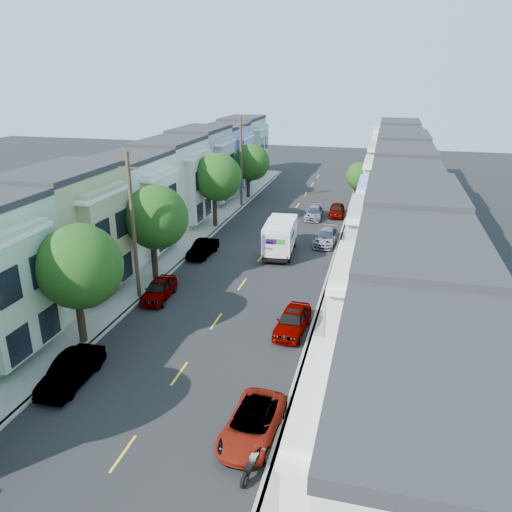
{
  "coord_description": "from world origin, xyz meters",
  "views": [
    {
      "loc": [
        9.39,
        -26.6,
        14.82
      ],
      "look_at": [
        0.96,
        6.42,
        2.2
      ],
      "focal_mm": 35.0,
      "sensor_mm": 36.0,
      "label": 1
    }
  ],
  "objects_px": {
    "utility_pole_near": "(133,227)",
    "motorcycle": "(252,466)",
    "tree_d": "(217,177)",
    "parked_left_d": "(203,249)",
    "fedex_truck": "(280,235)",
    "parked_left_b": "(71,371)",
    "utility_pole_far": "(241,162)",
    "tree_far_r": "(359,177)",
    "lead_sedan": "(314,213)",
    "parked_left_c": "(159,290)",
    "tree_c": "(155,217)",
    "parked_right_c": "(326,237)",
    "tree_b": "(79,267)",
    "parked_right_b": "(293,321)",
    "parked_right_d": "(337,210)",
    "parked_right_a": "(252,424)",
    "tree_e": "(251,162)"
  },
  "relations": [
    {
      "from": "lead_sedan",
      "to": "parked_right_b",
      "type": "distance_m",
      "value": 25.18
    },
    {
      "from": "tree_c",
      "to": "parked_right_b",
      "type": "bearing_deg",
      "value": -25.66
    },
    {
      "from": "utility_pole_far",
      "to": "parked_right_d",
      "type": "distance_m",
      "value": 12.15
    },
    {
      "from": "utility_pole_far",
      "to": "parked_right_c",
      "type": "relative_size",
      "value": 2.26
    },
    {
      "from": "parked_left_b",
      "to": "parked_right_b",
      "type": "xyz_separation_m",
      "value": [
        9.8,
        8.04,
        0.01
      ]
    },
    {
      "from": "parked_left_b",
      "to": "parked_right_b",
      "type": "height_order",
      "value": "parked_right_b"
    },
    {
      "from": "tree_b",
      "to": "parked_right_a",
      "type": "bearing_deg",
      "value": -25.1
    },
    {
      "from": "motorcycle",
      "to": "parked_right_d",
      "type": "bearing_deg",
      "value": 101.02
    },
    {
      "from": "tree_far_r",
      "to": "lead_sedan",
      "type": "distance_m",
      "value": 7.13
    },
    {
      "from": "parked_right_d",
      "to": "tree_far_r",
      "type": "bearing_deg",
      "value": 56.1
    },
    {
      "from": "parked_right_a",
      "to": "parked_right_d",
      "type": "distance_m",
      "value": 36.19
    },
    {
      "from": "utility_pole_far",
      "to": "parked_left_d",
      "type": "height_order",
      "value": "utility_pole_far"
    },
    {
      "from": "utility_pole_far",
      "to": "parked_left_d",
      "type": "relative_size",
      "value": 2.49
    },
    {
      "from": "tree_e",
      "to": "motorcycle",
      "type": "height_order",
      "value": "tree_e"
    },
    {
      "from": "lead_sedan",
      "to": "parked_right_d",
      "type": "height_order",
      "value": "parked_right_d"
    },
    {
      "from": "tree_c",
      "to": "parked_left_c",
      "type": "relative_size",
      "value": 1.7
    },
    {
      "from": "tree_far_r",
      "to": "parked_right_b",
      "type": "distance_m",
      "value": 30.05
    },
    {
      "from": "utility_pole_far",
      "to": "lead_sedan",
      "type": "height_order",
      "value": "utility_pole_far"
    },
    {
      "from": "tree_c",
      "to": "tree_d",
      "type": "distance_m",
      "value": 14.08
    },
    {
      "from": "utility_pole_near",
      "to": "lead_sedan",
      "type": "distance_m",
      "value": 25.08
    },
    {
      "from": "tree_c",
      "to": "parked_right_c",
      "type": "relative_size",
      "value": 1.64
    },
    {
      "from": "tree_c",
      "to": "fedex_truck",
      "type": "xyz_separation_m",
      "value": [
        7.65,
        8.04,
        -3.28
      ]
    },
    {
      "from": "tree_c",
      "to": "tree_e",
      "type": "bearing_deg",
      "value": 90.0
    },
    {
      "from": "utility_pole_far",
      "to": "parked_left_b",
      "type": "xyz_separation_m",
      "value": [
        1.4,
        -36.13,
        -4.43
      ]
    },
    {
      "from": "tree_d",
      "to": "parked_right_b",
      "type": "relative_size",
      "value": 1.68
    },
    {
      "from": "parked_right_a",
      "to": "motorcycle",
      "type": "bearing_deg",
      "value": -71.84
    },
    {
      "from": "motorcycle",
      "to": "tree_far_r",
      "type": "bearing_deg",
      "value": 98.2
    },
    {
      "from": "tree_d",
      "to": "parked_left_d",
      "type": "xyz_separation_m",
      "value": [
        1.4,
        -8.31,
        -4.46
      ]
    },
    {
      "from": "utility_pole_near",
      "to": "motorcycle",
      "type": "xyz_separation_m",
      "value": [
        11.74,
        -13.74,
        -4.74
      ]
    },
    {
      "from": "parked_right_c",
      "to": "tree_b",
      "type": "bearing_deg",
      "value": -114.14
    },
    {
      "from": "tree_b",
      "to": "parked_left_c",
      "type": "xyz_separation_m",
      "value": [
        1.4,
        6.66,
        -4.11
      ]
    },
    {
      "from": "parked_left_c",
      "to": "motorcycle",
      "type": "bearing_deg",
      "value": -58.0
    },
    {
      "from": "fedex_truck",
      "to": "parked_left_b",
      "type": "height_order",
      "value": "fedex_truck"
    },
    {
      "from": "tree_e",
      "to": "utility_pole_far",
      "type": "relative_size",
      "value": 0.67
    },
    {
      "from": "tree_d",
      "to": "parked_left_c",
      "type": "bearing_deg",
      "value": -85.32
    },
    {
      "from": "utility_pole_near",
      "to": "motorcycle",
      "type": "height_order",
      "value": "utility_pole_near"
    },
    {
      "from": "tree_far_r",
      "to": "parked_left_b",
      "type": "distance_m",
      "value": 39.78
    },
    {
      "from": "fedex_truck",
      "to": "lead_sedan",
      "type": "distance_m",
      "value": 11.77
    },
    {
      "from": "tree_c",
      "to": "lead_sedan",
      "type": "relative_size",
      "value": 1.79
    },
    {
      "from": "utility_pole_far",
      "to": "parked_left_c",
      "type": "height_order",
      "value": "utility_pole_far"
    },
    {
      "from": "tree_c",
      "to": "motorcycle",
      "type": "bearing_deg",
      "value": -55.41
    },
    {
      "from": "fedex_truck",
      "to": "parked_right_a",
      "type": "distance_m",
      "value": 23.3
    },
    {
      "from": "tree_c",
      "to": "motorcycle",
      "type": "distance_m",
      "value": 21.17
    },
    {
      "from": "tree_far_r",
      "to": "parked_right_a",
      "type": "relative_size",
      "value": 1.17
    },
    {
      "from": "tree_e",
      "to": "parked_left_b",
      "type": "xyz_separation_m",
      "value": [
        1.4,
        -40.3,
        -3.75
      ]
    },
    {
      "from": "tree_b",
      "to": "parked_right_c",
      "type": "distance_m",
      "value": 24.35
    },
    {
      "from": "utility_pole_far",
      "to": "parked_right_c",
      "type": "xyz_separation_m",
      "value": [
        11.2,
        -11.21,
        -4.49
      ]
    },
    {
      "from": "tree_d",
      "to": "parked_right_d",
      "type": "xyz_separation_m",
      "value": [
        11.2,
        7.15,
        -4.45
      ]
    },
    {
      "from": "parked_left_b",
      "to": "parked_right_d",
      "type": "relative_size",
      "value": 1.03
    },
    {
      "from": "tree_c",
      "to": "lead_sedan",
      "type": "height_order",
      "value": "tree_c"
    }
  ]
}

